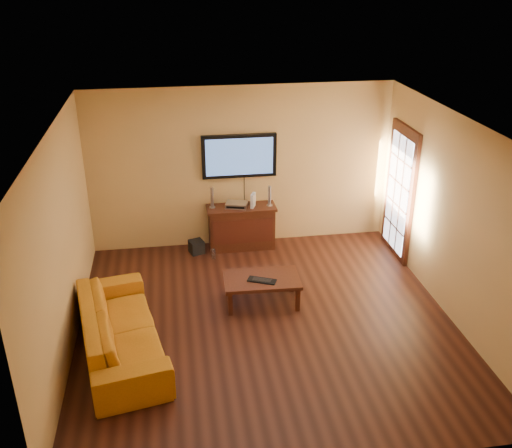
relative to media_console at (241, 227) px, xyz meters
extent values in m
plane|color=black|center=(0.04, -2.27, -0.37)|extent=(5.00, 5.00, 0.00)
plane|color=tan|center=(0.04, 0.23, 0.98)|extent=(5.00, 0.00, 5.00)
plane|color=tan|center=(-2.46, -2.27, 0.98)|extent=(0.00, 5.00, 5.00)
plane|color=tan|center=(2.54, -2.27, 0.98)|extent=(0.00, 5.00, 5.00)
plane|color=white|center=(0.04, -2.27, 2.33)|extent=(5.00, 5.00, 0.00)
cube|color=#34150C|center=(2.50, -0.57, 0.68)|extent=(0.06, 1.02, 2.22)
cube|color=white|center=(2.46, -0.57, 0.68)|extent=(0.01, 0.79, 1.89)
cube|color=#34150C|center=(0.00, 0.01, -0.02)|extent=(1.08, 0.41, 0.70)
cube|color=black|center=(0.00, -0.20, 0.01)|extent=(1.00, 0.02, 0.42)
cube|color=#34150C|center=(0.00, 0.01, 0.35)|extent=(1.15, 0.44, 0.04)
cube|color=black|center=(0.00, 0.18, 1.19)|extent=(1.22, 0.07, 0.72)
cube|color=#4871BB|center=(0.00, 0.14, 1.19)|extent=(1.10, 0.01, 0.61)
cube|color=#34150C|center=(0.05, -1.78, 0.00)|extent=(1.08, 0.68, 0.05)
cube|color=#34150C|center=(-0.42, -2.02, -0.20)|extent=(0.06, 0.06, 0.35)
cube|color=#34150C|center=(0.51, -2.06, -0.20)|extent=(0.06, 0.06, 0.35)
cube|color=#34150C|center=(-0.40, -1.50, -0.20)|extent=(0.06, 0.06, 0.35)
cube|color=#34150C|center=(0.53, -1.54, -0.20)|extent=(0.06, 0.06, 0.35)
imported|color=#C57715|center=(-1.85, -2.61, 0.06)|extent=(1.07, 2.33, 0.88)
cylinder|color=silver|center=(-0.48, 0.04, 0.37)|extent=(0.10, 0.10, 0.01)
cylinder|color=silver|center=(-0.48, 0.04, 0.55)|extent=(0.05, 0.05, 0.34)
cylinder|color=silver|center=(0.47, -0.01, 0.37)|extent=(0.09, 0.09, 0.01)
cylinder|color=silver|center=(0.47, -0.01, 0.55)|extent=(0.05, 0.05, 0.33)
cube|color=silver|center=(-0.08, 0.01, 0.41)|extent=(0.40, 0.34, 0.08)
cube|color=white|center=(0.19, -0.03, 0.49)|extent=(0.11, 0.18, 0.24)
cube|color=black|center=(-0.77, -0.10, -0.26)|extent=(0.28, 0.28, 0.22)
cylinder|color=white|center=(-0.51, -0.36, -0.29)|extent=(0.07, 0.07, 0.17)
sphere|color=white|center=(-0.51, -0.36, -0.20)|extent=(0.03, 0.03, 0.03)
cube|color=black|center=(0.04, -1.86, 0.04)|extent=(0.42, 0.30, 0.02)
cube|color=black|center=(0.04, -1.86, 0.05)|extent=(0.28, 0.20, 0.01)
camera|label=1|loc=(-1.10, -8.62, 4.08)|focal=40.00mm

